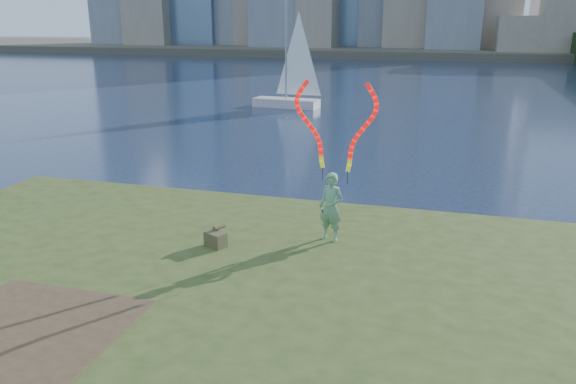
% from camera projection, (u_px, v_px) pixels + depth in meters
% --- Properties ---
extents(ground, '(320.00, 320.00, 0.00)m').
position_uv_depth(ground, '(224.00, 302.00, 11.97)').
color(ground, '#1B2843').
rests_on(ground, ground).
extents(grassy_knoll, '(20.00, 18.00, 0.80)m').
position_uv_depth(grassy_knoll, '(173.00, 346.00, 9.77)').
color(grassy_knoll, '#374619').
rests_on(grassy_knoll, ground).
extents(dirt_patch, '(3.20, 3.00, 0.02)m').
position_uv_depth(dirt_patch, '(27.00, 330.00, 9.38)').
color(dirt_patch, '#47331E').
rests_on(dirt_patch, grassy_knoll).
extents(far_shore, '(320.00, 40.00, 1.20)m').
position_uv_depth(far_shore, '(428.00, 50.00, 99.03)').
color(far_shore, '#494436').
rests_on(far_shore, ground).
extents(woman_with_ribbons, '(1.97, 0.68, 4.01)m').
position_uv_depth(woman_with_ribbons, '(333.00, 182.00, 12.85)').
color(woman_with_ribbons, '#10651A').
rests_on(woman_with_ribbons, grassy_knoll).
extents(canvas_bag, '(0.56, 0.63, 0.45)m').
position_uv_depth(canvas_bag, '(216.00, 239.00, 12.82)').
color(canvas_bag, '#4C4625').
rests_on(canvas_bag, grassy_knoll).
extents(sailboat, '(4.80, 1.90, 7.21)m').
position_uv_depth(sailboat, '(289.00, 89.00, 37.97)').
color(sailboat, beige).
rests_on(sailboat, ground).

